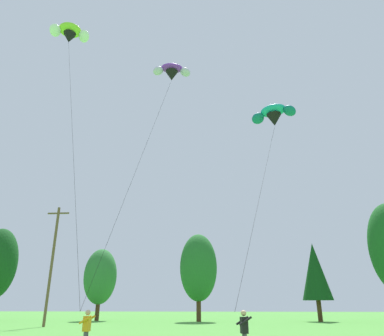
% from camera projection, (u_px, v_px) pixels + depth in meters
% --- Properties ---
extents(treeline_tree_c, '(4.19, 4.19, 8.85)m').
position_uv_depth(treeline_tree_c, '(100.00, 276.00, 47.24)').
color(treeline_tree_c, '#472D19').
rests_on(treeline_tree_c, ground_plane).
extents(treeline_tree_d, '(4.60, 4.60, 10.38)m').
position_uv_depth(treeline_tree_d, '(198.00, 267.00, 45.36)').
color(treeline_tree_d, '#472D19').
rests_on(treeline_tree_d, ground_plane).
extents(treeline_tree_e, '(3.63, 3.63, 9.22)m').
position_uv_depth(treeline_tree_e, '(315.00, 271.00, 45.01)').
color(treeline_tree_e, '#472D19').
rests_on(treeline_tree_e, ground_plane).
extents(utility_pole, '(2.20, 0.26, 11.16)m').
position_uv_depth(utility_pole, '(52.00, 261.00, 35.07)').
color(utility_pole, brown).
rests_on(utility_pole, ground_plane).
extents(kite_flyer_near, '(0.53, 0.57, 1.69)m').
position_uv_depth(kite_flyer_near, '(87.00, 327.00, 15.27)').
color(kite_flyer_near, '#4C4C51').
rests_on(kite_flyer_near, ground_plane).
extents(kite_flyer_mid, '(0.64, 0.66, 1.69)m').
position_uv_depth(kite_flyer_mid, '(244.00, 329.00, 14.15)').
color(kite_flyer_mid, '#4C4C51').
rests_on(kite_flyer_mid, ground_plane).
extents(parafoil_kite_high_purple, '(3.91, 11.69, 20.67)m').
position_uv_depth(parafoil_kite_high_purple, '(172.00, 72.00, 32.56)').
color(parafoil_kite_high_purple, purple).
extents(parafoil_kite_mid_teal, '(6.12, 13.16, 16.13)m').
position_uv_depth(parafoil_kite_mid_teal, '(274.00, 115.00, 30.45)').
color(parafoil_kite_mid_teal, teal).
extents(parafoil_kite_far_lime_white, '(7.36, 7.78, 21.88)m').
position_uv_depth(parafoil_kite_far_lime_white, '(70.00, 34.00, 29.62)').
color(parafoil_kite_far_lime_white, '#93D633').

